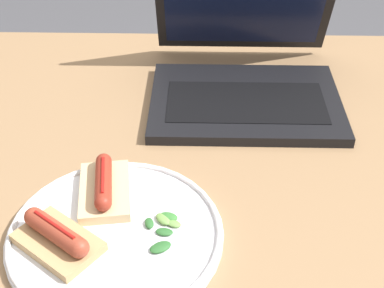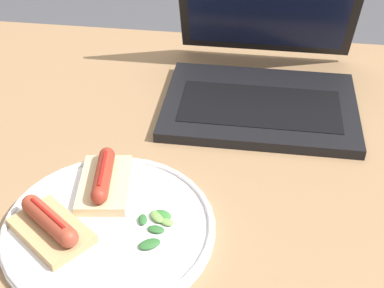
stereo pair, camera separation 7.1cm
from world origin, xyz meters
The scene contains 6 objects.
desk centered at (0.00, 0.00, 0.70)m, with size 1.10×0.81×0.78m.
laptop centered at (0.08, 0.16, 0.82)m, with size 0.34×0.32×0.23m.
plate centered at (-0.11, -0.21, 0.79)m, with size 0.29×0.29×0.02m.
sausage_toast_left centered at (-0.18, -0.23, 0.80)m, with size 0.13×0.12×0.04m.
sausage_toast_middle centered at (-0.14, -0.13, 0.80)m, with size 0.08×0.12×0.04m.
salad_pile centered at (-0.05, -0.20, 0.79)m, with size 0.05×0.08×0.01m.
Camera 2 is at (0.07, -0.68, 1.31)m, focal length 50.00 mm.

